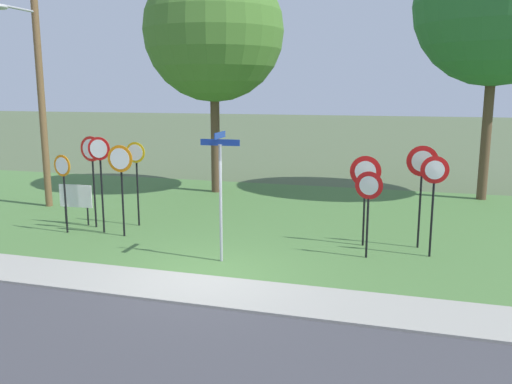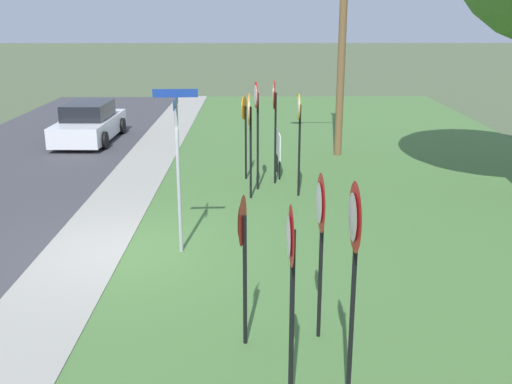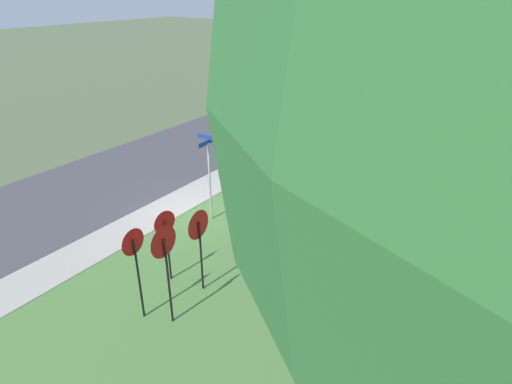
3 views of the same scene
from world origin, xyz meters
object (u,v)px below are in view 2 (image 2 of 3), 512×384
at_px(stop_sign_far_center, 249,123).
at_px(street_name_post, 178,158).
at_px(yield_sign_near_right, 353,240).
at_px(stop_sign_near_right, 245,121).
at_px(yield_sign_near_left, 320,217).
at_px(notice_board, 278,147).
at_px(parked_hatchback_near, 89,123).
at_px(yield_sign_far_right, 290,263).
at_px(yield_sign_far_left, 242,237).
at_px(stop_sign_near_left, 299,124).
at_px(stop_sign_far_left, 257,113).
at_px(stop_sign_far_right, 275,109).

bearing_deg(stop_sign_far_center, street_name_post, -22.30).
relative_size(yield_sign_near_right, street_name_post, 0.86).
relative_size(stop_sign_near_right, yield_sign_near_left, 0.95).
height_order(yield_sign_near_left, notice_board, yield_sign_near_left).
height_order(yield_sign_near_right, parked_hatchback_near, yield_sign_near_right).
relative_size(yield_sign_far_right, notice_board, 2.03).
distance_m(yield_sign_far_left, parked_hatchback_near, 15.04).
height_order(stop_sign_near_left, yield_sign_far_right, stop_sign_near_left).
distance_m(yield_sign_far_left, notice_board, 8.98).
bearing_deg(yield_sign_near_right, yield_sign_far_left, -135.04).
xyz_separation_m(yield_sign_near_left, yield_sign_far_left, (0.18, -1.05, -0.20)).
bearing_deg(stop_sign_far_left, stop_sign_far_right, 134.09).
distance_m(yield_sign_far_right, parked_hatchback_near, 16.66).
bearing_deg(street_name_post, parked_hatchback_near, -159.59).
relative_size(stop_sign_near_right, yield_sign_near_right, 0.85).
relative_size(notice_board, parked_hatchback_near, 0.29).
height_order(stop_sign_near_right, yield_sign_near_right, yield_sign_near_right).
distance_m(yield_sign_far_left, street_name_post, 3.60).
xyz_separation_m(stop_sign_near_right, notice_board, (-0.30, 0.94, -0.80)).
height_order(stop_sign_far_left, yield_sign_near_right, stop_sign_far_left).
distance_m(stop_sign_near_left, yield_sign_far_right, 8.54).
bearing_deg(stop_sign_near_right, parked_hatchback_near, -121.74).
xyz_separation_m(yield_sign_far_right, parked_hatchback_near, (-15.37, -6.29, -1.28)).
relative_size(stop_sign_near_left, notice_board, 2.06).
bearing_deg(yield_sign_far_left, notice_board, -177.34).
bearing_deg(yield_sign_near_right, street_name_post, -152.03).
distance_m(stop_sign_far_right, yield_sign_far_right, 9.67).
bearing_deg(yield_sign_far_right, stop_sign_far_center, -178.87).
relative_size(stop_sign_near_left, stop_sign_far_right, 0.93).
relative_size(stop_sign_far_right, yield_sign_far_right, 1.09).
height_order(stop_sign_near_right, stop_sign_far_left, stop_sign_far_left).
bearing_deg(street_name_post, yield_sign_far_right, 17.40).
bearing_deg(stop_sign_far_center, yield_sign_far_right, 1.86).
height_order(stop_sign_far_right, parked_hatchback_near, stop_sign_far_right).
height_order(notice_board, parked_hatchback_near, parked_hatchback_near).
height_order(stop_sign_near_right, street_name_post, street_name_post).
xyz_separation_m(yield_sign_near_left, street_name_post, (-3.18, -2.30, 0.05)).
bearing_deg(stop_sign_near_right, street_name_post, -1.58).
bearing_deg(stop_sign_far_left, stop_sign_far_center, -19.76).
bearing_deg(notice_board, yield_sign_far_right, -4.43).
bearing_deg(yield_sign_near_right, parked_hatchback_near, -155.79).
relative_size(stop_sign_near_left, stop_sign_far_left, 0.92).
xyz_separation_m(yield_sign_far_left, street_name_post, (-3.36, -1.25, 0.25)).
distance_m(stop_sign_near_right, street_name_post, 5.38).
bearing_deg(yield_sign_far_right, yield_sign_far_left, -162.50).
bearing_deg(yield_sign_far_left, yield_sign_near_left, 107.96).
bearing_deg(yield_sign_far_left, street_name_post, -151.37).
bearing_deg(parked_hatchback_near, notice_board, 54.17).
relative_size(stop_sign_near_left, stop_sign_far_center, 0.99).
height_order(stop_sign_far_center, parked_hatchback_near, stop_sign_far_center).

